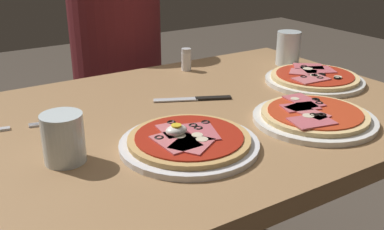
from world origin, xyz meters
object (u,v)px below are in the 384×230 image
object	(u,v)px
pizza_foreground	(189,141)
pizza_across_left	(314,78)
knife	(198,99)
fork	(6,129)
pizza_across_right	(314,116)
water_glass_far	(288,50)
diner_person	(119,97)
water_glass_near	(64,141)
dining_table	(204,157)
salt_shaker	(186,60)

from	to	relation	value
pizza_foreground	pizza_across_left	bearing A→B (deg)	17.52
pizza_foreground	knife	distance (m)	0.27
pizza_foreground	fork	world-z (taller)	pizza_foreground
pizza_across_right	fork	world-z (taller)	pizza_across_right
water_glass_far	diner_person	xyz separation A→B (m)	(-0.38, 0.47, -0.23)
water_glass_near	diner_person	world-z (taller)	diner_person
fork	knife	size ratio (longest dim) A/B	0.85
pizza_across_left	fork	xyz separation A→B (m)	(-0.80, 0.12, -0.01)
pizza_foreground	pizza_across_right	size ratio (longest dim) A/B	1.01
dining_table	fork	size ratio (longest dim) A/B	6.86
water_glass_near	knife	size ratio (longest dim) A/B	0.50
water_glass_far	fork	world-z (taller)	water_glass_far
dining_table	pizza_across_left	bearing A→B (deg)	1.39
water_glass_far	diner_person	size ratio (longest dim) A/B	0.09
dining_table	knife	size ratio (longest dim) A/B	5.84
fork	water_glass_far	bearing A→B (deg)	4.13
water_glass_far	diner_person	world-z (taller)	diner_person
diner_person	knife	bearing A→B (deg)	86.09
dining_table	water_glass_far	xyz separation A→B (m)	(0.44, 0.19, 0.17)
pizza_foreground	water_glass_near	distance (m)	0.23
salt_shaker	diner_person	size ratio (longest dim) A/B	0.06
dining_table	pizza_across_right	bearing A→B (deg)	-49.15
dining_table	diner_person	bearing A→B (deg)	84.33
water_glass_far	pizza_foreground	bearing A→B (deg)	-149.51
dining_table	pizza_across_left	distance (m)	0.40
fork	diner_person	size ratio (longest dim) A/B	0.13
dining_table	fork	bearing A→B (deg)	163.24
water_glass_near	knife	world-z (taller)	water_glass_near
pizza_across_left	pizza_across_right	world-z (taller)	same
pizza_across_right	salt_shaker	distance (m)	0.50
diner_person	pizza_across_left	bearing A→B (deg)	115.24
pizza_across_right	diner_person	xyz separation A→B (m)	(-0.10, 0.85, -0.19)
dining_table	water_glass_near	xyz separation A→B (m)	(-0.36, -0.08, 0.17)
dining_table	diner_person	size ratio (longest dim) A/B	0.91
fork	salt_shaker	world-z (taller)	salt_shaker
water_glass_near	pizza_foreground	bearing A→B (deg)	-18.06
pizza_across_right	water_glass_far	world-z (taller)	water_glass_far
pizza_across_right	knife	bearing A→B (deg)	118.72
knife	pizza_foreground	bearing A→B (deg)	-126.91
knife	pizza_across_left	bearing A→B (deg)	-9.01
water_glass_near	water_glass_far	bearing A→B (deg)	18.62
water_glass_far	salt_shaker	distance (m)	0.33
water_glass_near	fork	xyz separation A→B (m)	(-0.06, 0.21, -0.04)
pizza_across_left	knife	size ratio (longest dim) A/B	1.47
dining_table	fork	world-z (taller)	fork
pizza_foreground	water_glass_near	bearing A→B (deg)	161.94
pizza_foreground	pizza_across_left	size ratio (longest dim) A/B	1.01
diner_person	fork	bearing A→B (deg)	47.67
knife	water_glass_near	bearing A→B (deg)	-159.31
dining_table	water_glass_far	distance (m)	0.51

